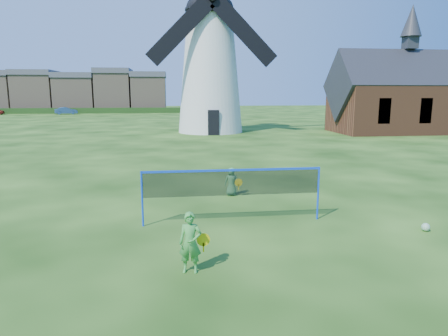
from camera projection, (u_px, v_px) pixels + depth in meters
name	position (u px, v px, depth m)	size (l,w,h in m)	color
ground	(219.00, 224.00, 11.27)	(220.00, 220.00, 0.00)	black
windmill	(210.00, 64.00, 36.78)	(11.46, 6.01, 17.33)	white
chapel	(406.00, 98.00, 37.13)	(13.57, 6.58, 11.47)	brown
badminton_net	(233.00, 183.00, 11.16)	(5.05, 0.05, 1.55)	blue
player_girl	(190.00, 243.00, 8.10)	(0.67, 0.38, 1.27)	green
player_boy	(232.00, 182.00, 14.30)	(0.62, 0.41, 1.01)	#499950
play_ball	(426.00, 227.00, 10.63)	(0.22, 0.22, 0.22)	green
terraced_houses	(37.00, 92.00, 77.36)	(49.70, 8.40, 8.37)	#9C8268
hedge	(58.00, 111.00, 72.81)	(62.00, 0.80, 1.00)	#193814
car_right	(66.00, 111.00, 70.10)	(1.32, 3.78, 1.24)	navy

